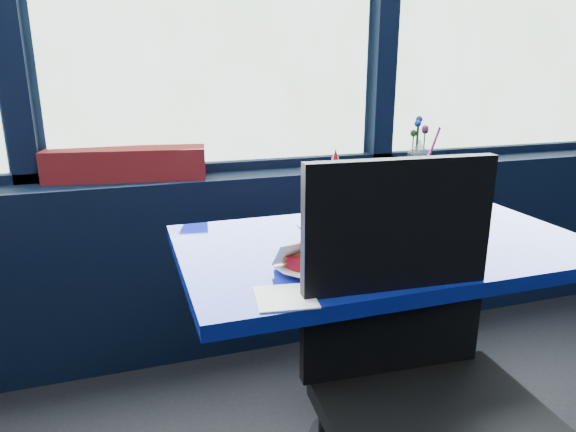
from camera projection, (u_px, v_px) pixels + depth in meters
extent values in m
plane|color=black|center=(213.00, 2.00, 2.13)|extent=(5.00, 0.00, 5.00)
cube|color=black|center=(228.00, 260.00, 2.32)|extent=(5.00, 0.26, 0.80)
cube|color=black|center=(222.00, 168.00, 2.28)|extent=(4.80, 0.08, 0.06)
cylinder|color=black|center=(377.00, 362.00, 1.64)|extent=(0.12, 0.12, 0.68)
cube|color=navy|center=(384.00, 247.00, 1.53)|extent=(1.20, 0.70, 0.04)
cube|color=black|center=(396.00, 270.00, 1.19)|extent=(0.46, 0.06, 0.52)
cube|color=black|center=(392.00, 291.00, 1.97)|extent=(0.44, 0.44, 0.04)
cube|color=black|center=(417.00, 252.00, 1.73)|extent=(0.37, 0.08, 0.42)
cylinder|color=black|center=(397.00, 315.00, 2.24)|extent=(0.02, 0.02, 0.40)
cylinder|color=black|center=(451.00, 352.00, 1.96)|extent=(0.02, 0.02, 0.40)
cylinder|color=black|center=(332.00, 332.00, 2.11)|extent=(0.02, 0.02, 0.40)
cylinder|color=black|center=(379.00, 374.00, 1.82)|extent=(0.02, 0.02, 0.40)
cube|color=maroon|center=(126.00, 164.00, 2.09)|extent=(0.65, 0.26, 0.13)
imported|color=silver|center=(419.00, 152.00, 2.44)|extent=(0.13, 0.13, 0.11)
cylinder|color=#1E5919|center=(416.00, 145.00, 2.42)|extent=(0.01, 0.01, 0.17)
sphere|color=#203FBF|center=(418.00, 124.00, 2.39)|extent=(0.03, 0.03, 0.03)
cylinder|color=#1E5919|center=(424.00, 148.00, 2.43)|extent=(0.01, 0.01, 0.15)
sphere|color=#C2397C|center=(425.00, 128.00, 2.40)|extent=(0.03, 0.03, 0.03)
cylinder|color=#1E5919|center=(418.00, 143.00, 2.44)|extent=(0.01, 0.01, 0.19)
sphere|color=#203FBF|center=(419.00, 119.00, 2.41)|extent=(0.03, 0.03, 0.03)
cylinder|color=#1E5919|center=(412.00, 150.00, 2.44)|extent=(0.01, 0.01, 0.13)
sphere|color=#1E5919|center=(414.00, 133.00, 2.41)|extent=(0.03, 0.03, 0.03)
cylinder|color=#1E5919|center=(424.00, 148.00, 2.45)|extent=(0.01, 0.01, 0.14)
sphere|color=#1E5919|center=(425.00, 130.00, 2.42)|extent=(0.03, 0.03, 0.03)
cylinder|color=#B00B15|center=(328.00, 258.00, 1.32)|extent=(0.28, 0.28, 0.05)
cylinder|color=white|center=(328.00, 261.00, 1.33)|extent=(0.27, 0.27, 0.00)
cylinder|color=white|center=(357.00, 239.00, 1.38)|extent=(0.07, 0.09, 0.08)
sphere|color=brown|center=(327.00, 247.00, 1.30)|extent=(0.06, 0.06, 0.06)
cylinder|color=red|center=(323.00, 239.00, 1.29)|extent=(0.05, 0.05, 0.01)
cylinder|color=#B00B15|center=(334.00, 192.00, 1.74)|extent=(0.06, 0.06, 0.18)
cone|color=#B00B15|center=(335.00, 158.00, 1.71)|extent=(0.04, 0.04, 0.06)
cylinder|color=#0C0D84|center=(421.00, 200.00, 1.68)|extent=(0.09, 0.09, 0.15)
cylinder|color=black|center=(423.00, 179.00, 1.66)|extent=(0.09, 0.09, 0.01)
cylinder|color=#F53386|center=(428.00, 158.00, 1.64)|extent=(0.04, 0.07, 0.21)
cube|color=white|center=(285.00, 297.00, 1.15)|extent=(0.15, 0.15, 0.00)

